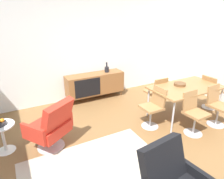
{
  "coord_description": "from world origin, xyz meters",
  "views": [
    {
      "loc": [
        -1.78,
        -2.45,
        2.29
      ],
      "look_at": [
        -0.18,
        0.54,
        0.95
      ],
      "focal_mm": 31.74,
      "sensor_mm": 36.0,
      "label": 1
    }
  ],
  "objects_px": {
    "dining_chair_front_left": "(194,111)",
    "dining_chair_back_left": "(156,92)",
    "sideboard": "(95,84)",
    "wooden_bowl_on_table": "(180,84)",
    "dining_chair_front_right": "(217,104)",
    "lounge_chair_red": "(51,125)",
    "dining_table": "(186,88)",
    "dining_chair_near_window": "(154,106)",
    "fruit_bowl": "(0,123)",
    "side_table_round": "(3,135)",
    "vase_cobalt": "(107,69)",
    "dining_chair_far_end": "(211,91)"
  },
  "relations": [
    {
      "from": "dining_chair_back_left",
      "to": "lounge_chair_red",
      "type": "height_order",
      "value": "lounge_chair_red"
    },
    {
      "from": "vase_cobalt",
      "to": "side_table_round",
      "type": "distance_m",
      "value": 3.03
    },
    {
      "from": "dining_chair_front_left",
      "to": "wooden_bowl_on_table",
      "type": "bearing_deg",
      "value": 68.1
    },
    {
      "from": "dining_table",
      "to": "dining_chair_front_left",
      "type": "xyz_separation_m",
      "value": [
        -0.35,
        -0.56,
        -0.23
      ]
    },
    {
      "from": "dining_chair_front_right",
      "to": "lounge_chair_red",
      "type": "distance_m",
      "value": 3.37
    },
    {
      "from": "vase_cobalt",
      "to": "fruit_bowl",
      "type": "relative_size",
      "value": 1.38
    },
    {
      "from": "vase_cobalt",
      "to": "dining_chair_back_left",
      "type": "xyz_separation_m",
      "value": [
        0.67,
        -1.35,
        -0.34
      ]
    },
    {
      "from": "dining_table",
      "to": "dining_chair_far_end",
      "type": "height_order",
      "value": "dining_chair_far_end"
    },
    {
      "from": "dining_table",
      "to": "dining_chair_back_left",
      "type": "relative_size",
      "value": 1.87
    },
    {
      "from": "vase_cobalt",
      "to": "dining_chair_front_right",
      "type": "xyz_separation_m",
      "value": [
        1.36,
        -2.47,
        -0.34
      ]
    },
    {
      "from": "side_table_round",
      "to": "dining_chair_far_end",
      "type": "bearing_deg",
      "value": -7.04
    },
    {
      "from": "dining_chair_far_end",
      "to": "dining_chair_front_left",
      "type": "bearing_deg",
      "value": -155.79
    },
    {
      "from": "sideboard",
      "to": "side_table_round",
      "type": "height_order",
      "value": "sideboard"
    },
    {
      "from": "sideboard",
      "to": "dining_table",
      "type": "relative_size",
      "value": 1.0
    },
    {
      "from": "sideboard",
      "to": "dining_chair_near_window",
      "type": "bearing_deg",
      "value": -75.46
    },
    {
      "from": "wooden_bowl_on_table",
      "to": "dining_chair_far_end",
      "type": "bearing_deg",
      "value": -7.08
    },
    {
      "from": "wooden_bowl_on_table",
      "to": "dining_chair_near_window",
      "type": "xyz_separation_m",
      "value": [
        -0.81,
        -0.12,
        -0.3
      ]
    },
    {
      "from": "sideboard",
      "to": "lounge_chair_red",
      "type": "distance_m",
      "value": 2.27
    },
    {
      "from": "dining_chair_back_left",
      "to": "fruit_bowl",
      "type": "distance_m",
      "value": 3.34
    },
    {
      "from": "sideboard",
      "to": "lounge_chair_red",
      "type": "bearing_deg",
      "value": -132.87
    },
    {
      "from": "dining_table",
      "to": "dining_chair_front_left",
      "type": "height_order",
      "value": "dining_chair_front_left"
    },
    {
      "from": "vase_cobalt",
      "to": "side_table_round",
      "type": "relative_size",
      "value": 0.53
    },
    {
      "from": "dining_table",
      "to": "dining_chair_front_left",
      "type": "bearing_deg",
      "value": -122.24
    },
    {
      "from": "dining_chair_front_right",
      "to": "lounge_chair_red",
      "type": "bearing_deg",
      "value": 166.18
    },
    {
      "from": "dining_chair_front_left",
      "to": "dining_chair_back_left",
      "type": "bearing_deg",
      "value": 89.9
    },
    {
      "from": "dining_table",
      "to": "dining_chair_near_window",
      "type": "distance_m",
      "value": 0.92
    },
    {
      "from": "lounge_chair_red",
      "to": "wooden_bowl_on_table",
      "type": "bearing_deg",
      "value": -2.55
    },
    {
      "from": "wooden_bowl_on_table",
      "to": "dining_chair_back_left",
      "type": "distance_m",
      "value": 0.6
    },
    {
      "from": "lounge_chair_red",
      "to": "side_table_round",
      "type": "relative_size",
      "value": 1.82
    },
    {
      "from": "wooden_bowl_on_table",
      "to": "vase_cobalt",
      "type": "bearing_deg",
      "value": 117.63
    },
    {
      "from": "lounge_chair_red",
      "to": "dining_chair_far_end",
      "type": "bearing_deg",
      "value": -3.7
    },
    {
      "from": "dining_chair_back_left",
      "to": "dining_chair_far_end",
      "type": "bearing_deg",
      "value": -24.3
    },
    {
      "from": "sideboard",
      "to": "wooden_bowl_on_table",
      "type": "xyz_separation_m",
      "value": [
        1.3,
        -1.79,
        0.33
      ]
    },
    {
      "from": "wooden_bowl_on_table",
      "to": "side_table_round",
      "type": "relative_size",
      "value": 0.5
    },
    {
      "from": "dining_table",
      "to": "dining_chair_front_right",
      "type": "height_order",
      "value": "dining_chair_front_right"
    },
    {
      "from": "sideboard",
      "to": "side_table_round",
      "type": "distance_m",
      "value": 2.67
    },
    {
      "from": "vase_cobalt",
      "to": "lounge_chair_red",
      "type": "xyz_separation_m",
      "value": [
        -1.91,
        -1.66,
        -0.34
      ]
    },
    {
      "from": "dining_chair_back_left",
      "to": "dining_chair_front_right",
      "type": "height_order",
      "value": "same"
    },
    {
      "from": "wooden_bowl_on_table",
      "to": "side_table_round",
      "type": "xyz_separation_m",
      "value": [
        -3.61,
        0.45,
        -0.45
      ]
    },
    {
      "from": "dining_chair_near_window",
      "to": "dining_chair_back_left",
      "type": "distance_m",
      "value": 0.78
    },
    {
      "from": "dining_chair_near_window",
      "to": "fruit_bowl",
      "type": "relative_size",
      "value": 4.28
    },
    {
      "from": "sideboard",
      "to": "dining_chair_front_left",
      "type": "bearing_deg",
      "value": -67.31
    },
    {
      "from": "lounge_chair_red",
      "to": "vase_cobalt",
      "type": "bearing_deg",
      "value": 41.05
    },
    {
      "from": "sideboard",
      "to": "side_table_round",
      "type": "relative_size",
      "value": 3.08
    },
    {
      "from": "dining_table",
      "to": "fruit_bowl",
      "type": "relative_size",
      "value": 8.0
    },
    {
      "from": "dining_table",
      "to": "dining_chair_near_window",
      "type": "bearing_deg",
      "value": -179.99
    },
    {
      "from": "dining_chair_back_left",
      "to": "side_table_round",
      "type": "distance_m",
      "value": 3.34
    },
    {
      "from": "dining_chair_near_window",
      "to": "dining_chair_front_right",
      "type": "bearing_deg",
      "value": -24.34
    },
    {
      "from": "side_table_round",
      "to": "dining_chair_front_right",
      "type": "bearing_deg",
      "value": -15.56
    },
    {
      "from": "dining_chair_near_window",
      "to": "lounge_chair_red",
      "type": "height_order",
      "value": "lounge_chair_red"
    }
  ]
}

